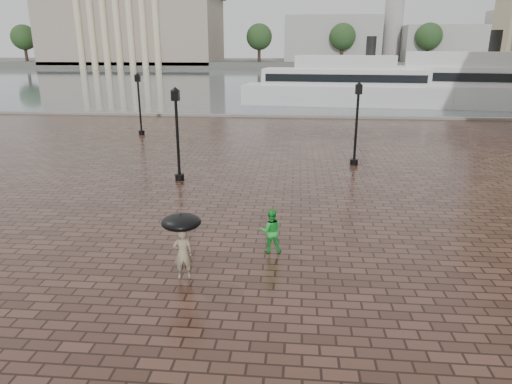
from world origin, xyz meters
TOP-DOWN VIEW (x-y plane):
  - ground at (0.00, 0.00)m, footprint 300.00×300.00m
  - harbour_water at (0.00, 92.00)m, footprint 240.00×240.00m
  - quay_edge at (0.00, 32.00)m, footprint 80.00×0.60m
  - far_shore at (0.00, 160.00)m, footprint 300.00×60.00m
  - museum at (-55.00, 144.61)m, footprint 57.00×32.50m
  - distant_skyline at (48.14, 150.00)m, footprint 102.50×22.00m
  - far_trees at (0.00, 138.00)m, footprint 188.00×8.00m
  - street_lamps at (-5.00, 15.33)m, footprint 15.44×12.44m
  - adult_pedestrian at (-3.35, 0.08)m, footprint 0.63×0.50m
  - child_pedestrian at (-0.99, 2.07)m, footprint 0.76×0.63m
  - ferry_near at (4.92, 42.58)m, footprint 23.22×7.46m
  - ferry_far at (17.39, 41.65)m, footprint 25.21×10.46m
  - umbrella at (-3.35, 0.08)m, footprint 1.10×1.10m

SIDE VIEW (x-z plane):
  - ground at x=0.00m, z-range 0.00..0.00m
  - harbour_water at x=0.00m, z-range 0.00..0.00m
  - quay_edge at x=0.00m, z-range -0.15..0.15m
  - child_pedestrian at x=-0.99m, z-range 0.00..1.45m
  - adult_pedestrian at x=-3.35m, z-range 0.00..1.51m
  - far_shore at x=0.00m, z-range 0.00..2.00m
  - umbrella at x=-3.35m, z-range 1.16..2.25m
  - ferry_near at x=4.92m, z-range -1.49..5.99m
  - street_lamps at x=-5.00m, z-range 0.13..4.53m
  - ferry_far at x=17.39m, z-range -1.61..6.44m
  - far_trees at x=0.00m, z-range 2.67..16.17m
  - distant_skyline at x=48.14m, z-range -7.05..25.95m
  - museum at x=-55.00m, z-range 0.91..26.91m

